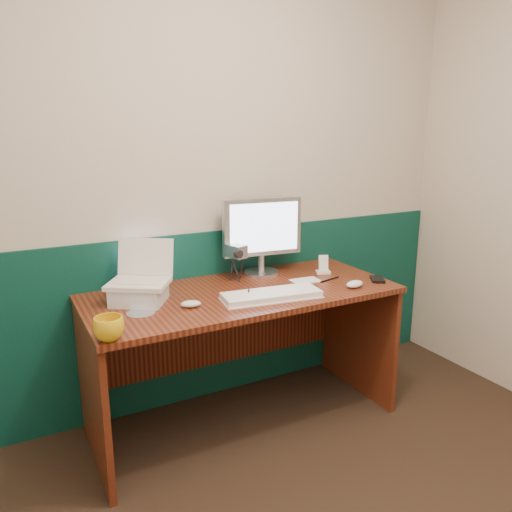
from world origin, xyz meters
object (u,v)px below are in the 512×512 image
desk (243,357)px  keyboard (271,296)px  monitor (261,235)px  laptop (137,263)px  camcorder (236,261)px  mug (109,328)px

desk → keyboard: size_ratio=3.29×
monitor → keyboard: bearing=-104.2°
laptop → keyboard: 0.67m
laptop → camcorder: size_ratio=1.27×
camcorder → monitor: bearing=-1.1°
laptop → monitor: (0.75, 0.15, 0.03)m
keyboard → mug: 0.83m
laptop → desk: bearing=24.9°
keyboard → mug: mug is taller
monitor → keyboard: (-0.16, -0.40, -0.21)m
desk → camcorder: size_ratio=7.31×
desk → monitor: (0.23, 0.23, 0.60)m
laptop → camcorder: bearing=43.5°
monitor → camcorder: monitor is taller
laptop → keyboard: laptop is taller
desk → keyboard: 0.43m
laptop → mug: laptop is taller
desk → keyboard: keyboard is taller
monitor → camcorder: bearing=-157.3°
monitor → laptop: bearing=-161.0°
desk → mug: mug is taller
camcorder → laptop: bearing=174.1°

